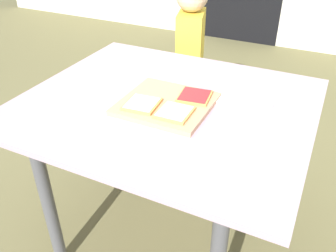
{
  "coord_description": "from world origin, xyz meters",
  "views": [
    {
      "loc": [
        0.55,
        -1.12,
        1.44
      ],
      "look_at": [
        0.01,
        0.0,
        0.64
      ],
      "focal_mm": 38.29,
      "sensor_mm": 36.0,
      "label": 1
    }
  ],
  "objects_px": {
    "dining_table": "(166,124)",
    "pizza_slice_near_right": "(174,112)",
    "pizza_slice_near_left": "(142,104)",
    "cutting_board": "(166,104)",
    "plate_white_right": "(244,100)",
    "child_left": "(190,60)",
    "pizza_slice_far_right": "(195,96)"
  },
  "relations": [
    {
      "from": "pizza_slice_near_left",
      "to": "pizza_slice_near_right",
      "type": "xyz_separation_m",
      "value": [
        0.14,
        -0.0,
        0.0
      ]
    },
    {
      "from": "dining_table",
      "to": "pizza_slice_near_left",
      "type": "distance_m",
      "value": 0.17
    },
    {
      "from": "cutting_board",
      "to": "plate_white_right",
      "type": "height_order",
      "value": "cutting_board"
    },
    {
      "from": "plate_white_right",
      "to": "dining_table",
      "type": "bearing_deg",
      "value": -153.92
    },
    {
      "from": "pizza_slice_far_right",
      "to": "plate_white_right",
      "type": "relative_size",
      "value": 0.61
    },
    {
      "from": "dining_table",
      "to": "pizza_slice_near_right",
      "type": "bearing_deg",
      "value": -50.61
    },
    {
      "from": "pizza_slice_near_left",
      "to": "pizza_slice_far_right",
      "type": "xyz_separation_m",
      "value": [
        0.15,
        0.14,
        0.0
      ]
    },
    {
      "from": "dining_table",
      "to": "child_left",
      "type": "bearing_deg",
      "value": 105.36
    },
    {
      "from": "dining_table",
      "to": "pizza_slice_near_right",
      "type": "relative_size",
      "value": 8.69
    },
    {
      "from": "plate_white_right",
      "to": "child_left",
      "type": "relative_size",
      "value": 0.21
    },
    {
      "from": "pizza_slice_near_right",
      "to": "dining_table",
      "type": "bearing_deg",
      "value": 129.39
    },
    {
      "from": "cutting_board",
      "to": "child_left",
      "type": "relative_size",
      "value": 0.31
    },
    {
      "from": "dining_table",
      "to": "pizza_slice_near_left",
      "type": "bearing_deg",
      "value": -117.34
    },
    {
      "from": "pizza_slice_far_right",
      "to": "dining_table",
      "type": "bearing_deg",
      "value": -156.96
    },
    {
      "from": "plate_white_right",
      "to": "pizza_slice_near_left",
      "type": "bearing_deg",
      "value": -144.37
    },
    {
      "from": "dining_table",
      "to": "child_left",
      "type": "xyz_separation_m",
      "value": [
        -0.2,
        0.74,
        -0.03
      ]
    },
    {
      "from": "pizza_slice_far_right",
      "to": "child_left",
      "type": "bearing_deg",
      "value": 113.75
    },
    {
      "from": "pizza_slice_far_right",
      "to": "plate_white_right",
      "type": "height_order",
      "value": "pizza_slice_far_right"
    },
    {
      "from": "plate_white_right",
      "to": "pizza_slice_near_right",
      "type": "bearing_deg",
      "value": -128.98
    },
    {
      "from": "dining_table",
      "to": "pizza_slice_near_left",
      "type": "height_order",
      "value": "pizza_slice_near_left"
    },
    {
      "from": "dining_table",
      "to": "cutting_board",
      "type": "bearing_deg",
      "value": -61.85
    },
    {
      "from": "dining_table",
      "to": "pizza_slice_far_right",
      "type": "bearing_deg",
      "value": 23.04
    },
    {
      "from": "dining_table",
      "to": "pizza_slice_near_right",
      "type": "height_order",
      "value": "pizza_slice_near_right"
    },
    {
      "from": "dining_table",
      "to": "pizza_slice_near_right",
      "type": "distance_m",
      "value": 0.19
    },
    {
      "from": "pizza_slice_far_right",
      "to": "pizza_slice_near_right",
      "type": "bearing_deg",
      "value": -97.32
    },
    {
      "from": "cutting_board",
      "to": "child_left",
      "type": "xyz_separation_m",
      "value": [
        -0.22,
        0.77,
        -0.14
      ]
    },
    {
      "from": "pizza_slice_near_right",
      "to": "child_left",
      "type": "relative_size",
      "value": 0.12
    },
    {
      "from": "dining_table",
      "to": "child_left",
      "type": "height_order",
      "value": "child_left"
    },
    {
      "from": "pizza_slice_near_left",
      "to": "plate_white_right",
      "type": "xyz_separation_m",
      "value": [
        0.33,
        0.23,
        -0.02
      ]
    },
    {
      "from": "pizza_slice_near_left",
      "to": "plate_white_right",
      "type": "distance_m",
      "value": 0.4
    },
    {
      "from": "dining_table",
      "to": "child_left",
      "type": "distance_m",
      "value": 0.76
    },
    {
      "from": "pizza_slice_near_right",
      "to": "plate_white_right",
      "type": "distance_m",
      "value": 0.31
    }
  ]
}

